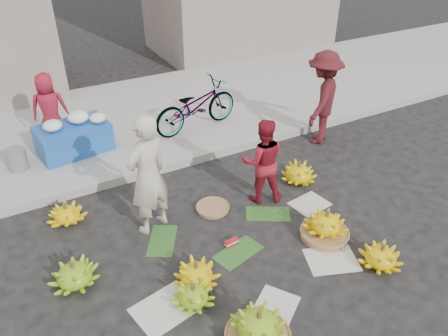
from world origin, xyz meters
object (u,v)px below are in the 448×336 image
banana_bunch_0 (196,274)px  bicycle (196,106)px  flower_table (74,136)px  banana_bunch_4 (326,226)px  vendor_cream (148,176)px

banana_bunch_0 → bicycle: bicycle is taller
flower_table → banana_bunch_4: bearing=-64.7°
bicycle → flower_table: bearing=75.1°
flower_table → bicycle: (2.28, -0.22, 0.18)m
banana_bunch_0 → flower_table: (-0.59, 3.76, 0.26)m
flower_table → bicycle: 2.30m
banana_bunch_0 → banana_bunch_4: size_ratio=0.96×
vendor_cream → flower_table: size_ratio=1.35×
banana_bunch_4 → flower_table: (-2.51, 3.84, 0.22)m
banana_bunch_0 → flower_table: flower_table is taller
bicycle → banana_bunch_0: bearing=145.2°
banana_bunch_4 → flower_table: flower_table is taller
banana_bunch_0 → banana_bunch_4: 1.92m
banana_bunch_4 → bicycle: bearing=93.6°
banana_bunch_0 → bicycle: 3.95m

